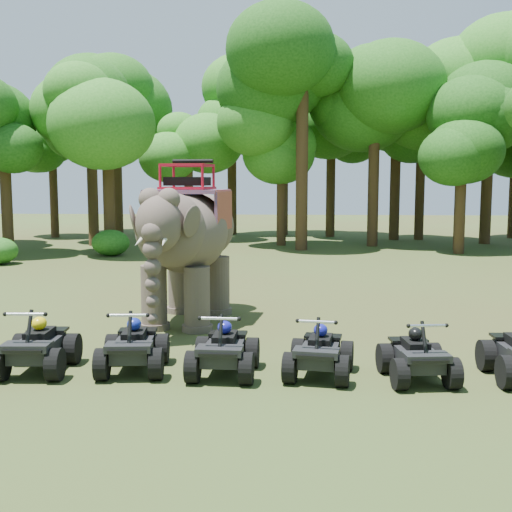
% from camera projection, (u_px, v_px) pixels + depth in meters
% --- Properties ---
extents(ground, '(110.00, 110.00, 0.00)m').
position_uv_depth(ground, '(252.00, 352.00, 13.52)').
color(ground, '#47381E').
rests_on(ground, ground).
extents(elephant, '(2.73, 5.13, 4.12)m').
position_uv_depth(elephant, '(187.00, 241.00, 16.27)').
color(elephant, '#51433B').
rests_on(elephant, ground).
extents(atv_0, '(1.35, 1.78, 1.26)m').
position_uv_depth(atv_0, '(37.00, 339.00, 12.06)').
color(atv_0, black).
rests_on(atv_0, ground).
extents(atv_1, '(1.38, 1.78, 1.23)m').
position_uv_depth(atv_1, '(133.00, 339.00, 12.10)').
color(atv_1, black).
rests_on(atv_1, ground).
extents(atv_2, '(1.25, 1.68, 1.22)m').
position_uv_depth(atv_2, '(224.00, 343.00, 11.88)').
color(atv_2, black).
rests_on(atv_2, ground).
extents(atv_3, '(1.38, 1.74, 1.18)m').
position_uv_depth(atv_3, '(320.00, 345.00, 11.78)').
color(atv_3, black).
rests_on(atv_3, ground).
extents(atv_4, '(1.33, 1.70, 1.16)m').
position_uv_depth(atv_4, '(417.00, 349.00, 11.54)').
color(atv_4, black).
rests_on(atv_4, ground).
extents(tree_0, '(5.17, 5.17, 7.38)m').
position_uv_depth(tree_0, '(281.00, 179.00, 35.43)').
color(tree_0, '#195114').
rests_on(tree_0, ground).
extents(tree_1, '(6.89, 6.89, 9.85)m').
position_uv_depth(tree_1, '(374.00, 156.00, 34.82)').
color(tree_1, '#195114').
rests_on(tree_1, ground).
extents(tree_2, '(4.82, 4.82, 6.88)m').
position_uv_depth(tree_2, '(461.00, 184.00, 31.28)').
color(tree_2, '#195114').
rests_on(tree_2, ground).
extents(tree_23, '(5.32, 5.32, 7.60)m').
position_uv_depth(tree_23, '(5.00, 176.00, 30.38)').
color(tree_23, '#195114').
rests_on(tree_23, ground).
extents(tree_24, '(5.96, 5.96, 8.52)m').
position_uv_depth(tree_24, '(108.00, 167.00, 31.40)').
color(tree_24, '#195114').
rests_on(tree_24, ground).
extents(tree_25, '(5.04, 5.04, 7.20)m').
position_uv_depth(tree_25, '(189.00, 181.00, 37.47)').
color(tree_25, '#195114').
rests_on(tree_25, ground).
extents(tree_26, '(6.37, 6.37, 9.10)m').
position_uv_depth(tree_26, '(92.00, 163.00, 35.20)').
color(tree_26, '#195114').
rests_on(tree_26, ground).
extents(tree_27, '(7.49, 7.49, 10.71)m').
position_uv_depth(tree_27, '(302.00, 146.00, 32.78)').
color(tree_27, '#195114').
rests_on(tree_27, ground).
extents(tree_29, '(7.51, 7.51, 10.72)m').
position_uv_depth(tree_29, '(488.00, 149.00, 36.15)').
color(tree_29, '#195114').
rests_on(tree_29, ground).
extents(tree_31, '(5.91, 5.91, 8.45)m').
position_uv_depth(tree_31, '(461.00, 168.00, 33.14)').
color(tree_31, '#195114').
rests_on(tree_31, ground).
extents(tree_33, '(5.00, 5.00, 7.15)m').
position_uv_depth(tree_33, '(53.00, 181.00, 40.48)').
color(tree_33, '#195114').
rests_on(tree_33, ground).
extents(tree_34, '(6.65, 6.65, 9.50)m').
position_uv_depth(tree_34, '(284.00, 163.00, 41.94)').
color(tree_34, '#195114').
rests_on(tree_34, ground).
extents(tree_35, '(7.08, 7.08, 10.11)m').
position_uv_depth(tree_35, '(232.00, 159.00, 42.62)').
color(tree_35, '#195114').
rests_on(tree_35, ground).
extents(tree_36, '(6.48, 6.48, 9.25)m').
position_uv_depth(tree_36, '(331.00, 164.00, 40.83)').
color(tree_36, '#195114').
rests_on(tree_36, ground).
extents(tree_37, '(7.45, 7.45, 10.64)m').
position_uv_depth(tree_37, '(117.00, 155.00, 42.59)').
color(tree_37, '#195114').
rests_on(tree_37, ground).
extents(tree_38, '(6.08, 6.08, 8.69)m').
position_uv_depth(tree_38, '(421.00, 168.00, 38.79)').
color(tree_38, '#195114').
rests_on(tree_38, ground).
extents(tree_39, '(7.35, 7.35, 10.50)m').
position_uv_depth(tree_39, '(396.00, 153.00, 38.76)').
color(tree_39, '#195114').
rests_on(tree_39, ground).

